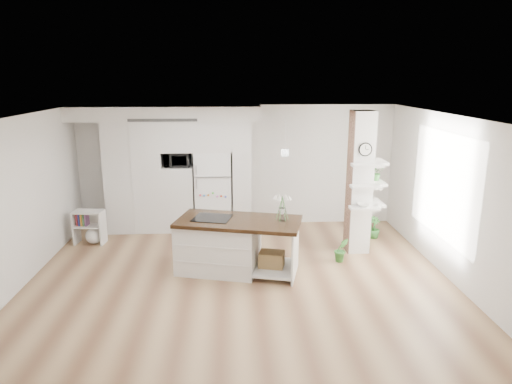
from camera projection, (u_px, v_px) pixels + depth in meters
The scene contains 14 objects.
floor at pixel (240, 279), 7.64m from camera, with size 7.00×6.00×0.01m, color tan.
room at pixel (239, 171), 7.19m from camera, with size 7.04×6.04×2.72m.
cabinet_wall at pixel (170, 162), 9.78m from camera, with size 4.00×0.71×2.70m.
refrigerator at pixel (213, 190), 10.00m from camera, with size 0.78×0.69×1.75m.
column at pixel (365, 184), 8.52m from camera, with size 0.69×0.90×2.70m.
window at pixel (443, 186), 7.74m from camera, with size 2.40×2.40×0.00m, color white.
pendant_light at pixel (344, 152), 7.35m from camera, with size 0.12×0.12×0.10m, color white.
kitchen_island at pixel (225, 244), 7.89m from camera, with size 2.26×1.46×1.51m.
bookshelf at pixel (91, 229), 9.20m from camera, with size 0.61×0.40×0.69m.
floor_plant_a at pixel (341, 250), 8.31m from camera, with size 0.25×0.21×0.46m, color #378133.
floor_plant_b at pixel (374, 227), 9.54m from camera, with size 0.26×0.26×0.46m, color #378133.
microwave at pixel (177, 160), 9.73m from camera, with size 0.54×0.37×0.30m, color #2D2D2D.
shelf_plant at pixel (376, 173), 8.66m from camera, with size 0.27×0.23×0.30m, color #378133.
decor_bowl at pixel (363, 205), 8.38m from camera, with size 0.22×0.22×0.05m, color white.
Camera 1 is at (-0.09, -7.05, 3.31)m, focal length 32.00 mm.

